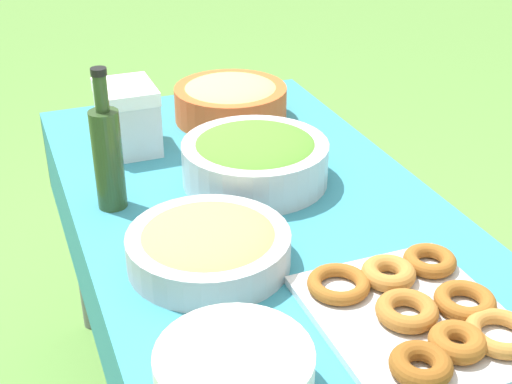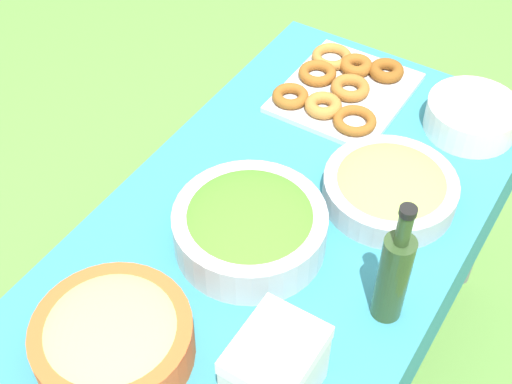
{
  "view_description": "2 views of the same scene",
  "coord_description": "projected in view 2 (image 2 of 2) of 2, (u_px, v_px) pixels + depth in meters",
  "views": [
    {
      "loc": [
        1.31,
        -0.51,
        1.56
      ],
      "look_at": [
        -0.02,
        -0.0,
        0.78
      ],
      "focal_mm": 50.0,
      "sensor_mm": 36.0,
      "label": 1
    },
    {
      "loc": [
        -0.98,
        -0.53,
        2.03
      ],
      "look_at": [
        -0.06,
        0.05,
        0.88
      ],
      "focal_mm": 50.0,
      "sensor_mm": 36.0,
      "label": 2
    }
  ],
  "objects": [
    {
      "name": "pasta_bowl",
      "position": [
        113.0,
        338.0,
        1.4
      ],
      "size": [
        0.32,
        0.32,
        0.12
      ],
      "color": "#E05B28",
      "rests_on": "picnic_table"
    },
    {
      "name": "plate_stack",
      "position": [
        472.0,
        116.0,
        1.88
      ],
      "size": [
        0.24,
        0.24,
        0.08
      ],
      "color": "white",
      "rests_on": "picnic_table"
    },
    {
      "name": "donut_platter",
      "position": [
        342.0,
        87.0,
        2.0
      ],
      "size": [
        0.38,
        0.34,
        0.05
      ],
      "color": "silver",
      "rests_on": "picnic_table"
    },
    {
      "name": "ground_plane",
      "position": [
        278.0,
        379.0,
        2.24
      ],
      "size": [
        14.0,
        14.0,
        0.0
      ],
      "primitive_type": "plane",
      "color": "#609342"
    },
    {
      "name": "salad_bowl",
      "position": [
        250.0,
        226.0,
        1.59
      ],
      "size": [
        0.35,
        0.35,
        0.12
      ],
      "color": "silver",
      "rests_on": "picnic_table"
    },
    {
      "name": "picnic_table",
      "position": [
        284.0,
        246.0,
        1.76
      ],
      "size": [
        1.48,
        0.81,
        0.76
      ],
      "color": "teal",
      "rests_on": "ground_plane"
    },
    {
      "name": "fruit_bowl",
      "position": [
        390.0,
        187.0,
        1.7
      ],
      "size": [
        0.32,
        0.32,
        0.09
      ],
      "color": "#B2B7BC",
      "rests_on": "picnic_table"
    },
    {
      "name": "cooler_box",
      "position": [
        275.0,
        370.0,
        1.32
      ],
      "size": [
        0.18,
        0.14,
        0.18
      ],
      "color": "silver",
      "rests_on": "picnic_table"
    },
    {
      "name": "olive_oil_bottle",
      "position": [
        394.0,
        275.0,
        1.42
      ],
      "size": [
        0.07,
        0.07,
        0.32
      ],
      "color": "#2D4723",
      "rests_on": "picnic_table"
    }
  ]
}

